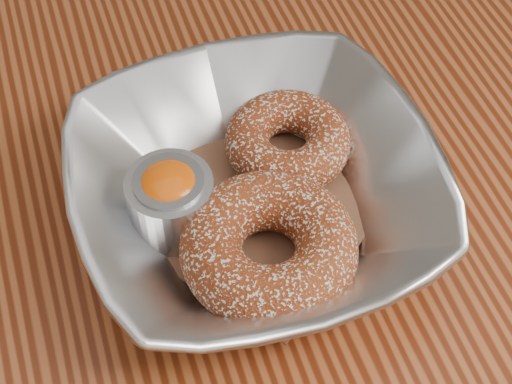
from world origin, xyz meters
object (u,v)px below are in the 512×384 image
object	(u,v)px
serving_bowl	(256,192)
donut_back	(288,141)
table	(319,300)
donut_front	(269,247)
ramekin	(171,200)

from	to	relation	value
serving_bowl	donut_back	distance (m)	0.05
serving_bowl	table	bearing A→B (deg)	-28.63
table	donut_front	size ratio (longest dim) A/B	10.57
ramekin	donut_back	bearing A→B (deg)	18.55
serving_bowl	donut_front	world-z (taller)	serving_bowl
donut_back	ramekin	world-z (taller)	ramekin
donut_back	serving_bowl	bearing A→B (deg)	-133.11
donut_back	table	bearing A→B (deg)	-82.80
table	ramekin	xyz separation A→B (m)	(-0.10, 0.03, 0.13)
donut_back	donut_front	xyz separation A→B (m)	(-0.04, -0.08, 0.00)
table	ramekin	distance (m)	0.17
donut_back	ramekin	bearing A→B (deg)	-161.45
table	donut_front	xyz separation A→B (m)	(-0.05, -0.02, 0.13)
donut_front	ramekin	world-z (taller)	ramekin
table	donut_back	bearing A→B (deg)	97.20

